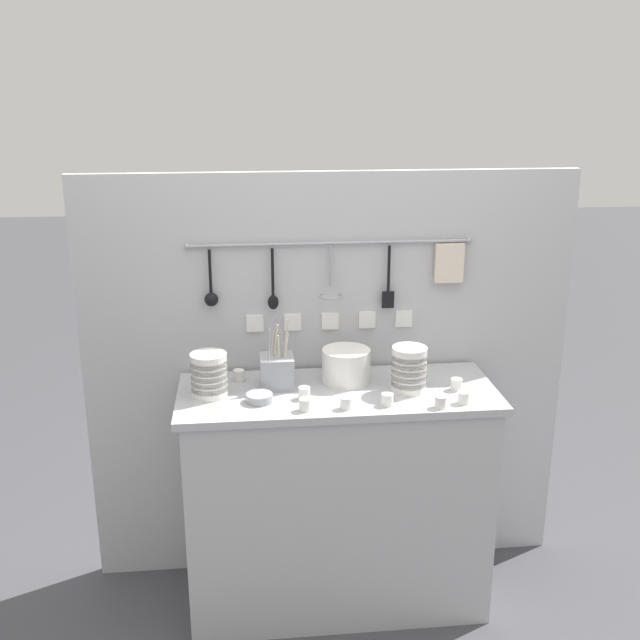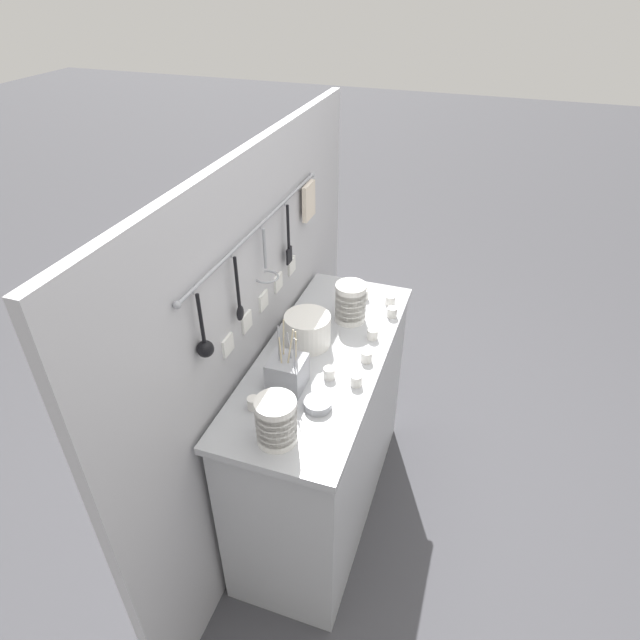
{
  "view_description": "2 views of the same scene",
  "coord_description": "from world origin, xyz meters",
  "px_view_note": "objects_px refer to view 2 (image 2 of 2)",
  "views": [
    {
      "loc": [
        -0.35,
        -2.67,
        2.09
      ],
      "look_at": [
        -0.07,
        -0.01,
        1.24
      ],
      "focal_mm": 42.0,
      "sensor_mm": 36.0,
      "label": 1
    },
    {
      "loc": [
        -1.63,
        -0.54,
        2.29
      ],
      "look_at": [
        0.03,
        0.03,
        1.09
      ],
      "focal_mm": 30.0,
      "sensor_mm": 36.0,
      "label": 2
    }
  ],
  "objects_px": {
    "steel_mixing_bowl": "(318,404)",
    "cup_centre": "(356,380)",
    "plate_stack": "(307,330)",
    "bowl_stack_short_front": "(276,421)",
    "cup_mid_row": "(390,300)",
    "cup_back_right": "(373,334)",
    "bowl_stack_tall_left": "(351,302)",
    "cup_edge_near": "(392,312)",
    "cup_by_caddy": "(366,356)",
    "cutlery_caddy": "(287,373)",
    "cup_beside_plates": "(329,373)",
    "cup_back_left": "(253,403)",
    "cup_front_right": "(364,295)"
  },
  "relations": [
    {
      "from": "cup_edge_near",
      "to": "cup_mid_row",
      "type": "bearing_deg",
      "value": 17.35
    },
    {
      "from": "cup_mid_row",
      "to": "cup_by_caddy",
      "type": "bearing_deg",
      "value": -179.66
    },
    {
      "from": "cup_centre",
      "to": "cup_mid_row",
      "type": "bearing_deg",
      "value": 0.23
    },
    {
      "from": "cup_centre",
      "to": "cup_beside_plates",
      "type": "relative_size",
      "value": 1.0
    },
    {
      "from": "cup_mid_row",
      "to": "cup_front_right",
      "type": "height_order",
      "value": "same"
    },
    {
      "from": "cup_by_caddy",
      "to": "cup_beside_plates",
      "type": "bearing_deg",
      "value": 143.02
    },
    {
      "from": "cup_beside_plates",
      "to": "cup_front_right",
      "type": "bearing_deg",
      "value": 2.21
    },
    {
      "from": "cup_edge_near",
      "to": "cup_front_right",
      "type": "distance_m",
      "value": 0.19
    },
    {
      "from": "cutlery_caddy",
      "to": "cup_edge_near",
      "type": "distance_m",
      "value": 0.65
    },
    {
      "from": "bowl_stack_tall_left",
      "to": "cup_back_left",
      "type": "distance_m",
      "value": 0.68
    },
    {
      "from": "bowl_stack_tall_left",
      "to": "cup_edge_near",
      "type": "height_order",
      "value": "bowl_stack_tall_left"
    },
    {
      "from": "cup_centre",
      "to": "cup_back_left",
      "type": "height_order",
      "value": "same"
    },
    {
      "from": "bowl_stack_short_front",
      "to": "bowl_stack_tall_left",
      "type": "bearing_deg",
      "value": -2.45
    },
    {
      "from": "bowl_stack_tall_left",
      "to": "cup_centre",
      "type": "bearing_deg",
      "value": -160.81
    },
    {
      "from": "cutlery_caddy",
      "to": "cup_by_caddy",
      "type": "height_order",
      "value": "cutlery_caddy"
    },
    {
      "from": "steel_mixing_bowl",
      "to": "cup_front_right",
      "type": "distance_m",
      "value": 0.77
    },
    {
      "from": "bowl_stack_short_front",
      "to": "cup_by_caddy",
      "type": "distance_m",
      "value": 0.53
    },
    {
      "from": "bowl_stack_short_front",
      "to": "cup_front_right",
      "type": "xyz_separation_m",
      "value": [
        0.95,
        -0.05,
        -0.06
      ]
    },
    {
      "from": "bowl_stack_short_front",
      "to": "cup_back_right",
      "type": "height_order",
      "value": "bowl_stack_short_front"
    },
    {
      "from": "cup_by_caddy",
      "to": "cup_centre",
      "type": "distance_m",
      "value": 0.15
    },
    {
      "from": "plate_stack",
      "to": "cup_back_left",
      "type": "bearing_deg",
      "value": 173.09
    },
    {
      "from": "steel_mixing_bowl",
      "to": "cutlery_caddy",
      "type": "distance_m",
      "value": 0.17
    },
    {
      "from": "plate_stack",
      "to": "cup_edge_near",
      "type": "xyz_separation_m",
      "value": [
        0.31,
        -0.29,
        -0.04
      ]
    },
    {
      "from": "cup_edge_near",
      "to": "cup_mid_row",
      "type": "xyz_separation_m",
      "value": [
        0.1,
        0.03,
        0.0
      ]
    },
    {
      "from": "bowl_stack_tall_left",
      "to": "cup_edge_near",
      "type": "distance_m",
      "value": 0.2
    },
    {
      "from": "cup_back_right",
      "to": "plate_stack",
      "type": "bearing_deg",
      "value": 115.79
    },
    {
      "from": "cup_back_right",
      "to": "cup_front_right",
      "type": "height_order",
      "value": "same"
    },
    {
      "from": "cup_by_caddy",
      "to": "cup_beside_plates",
      "type": "height_order",
      "value": "same"
    },
    {
      "from": "bowl_stack_short_front",
      "to": "cup_beside_plates",
      "type": "relative_size",
      "value": 3.72
    },
    {
      "from": "steel_mixing_bowl",
      "to": "cup_centre",
      "type": "xyz_separation_m",
      "value": [
        0.16,
        -0.1,
        0.01
      ]
    },
    {
      "from": "cup_by_caddy",
      "to": "cup_edge_near",
      "type": "bearing_deg",
      "value": -4.47
    },
    {
      "from": "steel_mixing_bowl",
      "to": "cup_back_right",
      "type": "bearing_deg",
      "value": -9.92
    },
    {
      "from": "steel_mixing_bowl",
      "to": "cup_back_left",
      "type": "xyz_separation_m",
      "value": [
        -0.08,
        0.22,
        0.01
      ]
    },
    {
      "from": "plate_stack",
      "to": "bowl_stack_short_front",
      "type": "bearing_deg",
      "value": -171.0
    },
    {
      "from": "cup_centre",
      "to": "cup_back_left",
      "type": "bearing_deg",
      "value": 127.32
    },
    {
      "from": "cup_edge_near",
      "to": "cup_front_right",
      "type": "relative_size",
      "value": 1.0
    },
    {
      "from": "cutlery_caddy",
      "to": "cup_centre",
      "type": "distance_m",
      "value": 0.26
    },
    {
      "from": "plate_stack",
      "to": "cup_mid_row",
      "type": "bearing_deg",
      "value": -32.64
    },
    {
      "from": "cup_edge_near",
      "to": "cup_centre",
      "type": "height_order",
      "value": "same"
    },
    {
      "from": "cup_mid_row",
      "to": "plate_stack",
      "type": "bearing_deg",
      "value": 147.36
    },
    {
      "from": "bowl_stack_tall_left",
      "to": "cup_back_left",
      "type": "relative_size",
      "value": 3.9
    },
    {
      "from": "cup_beside_plates",
      "to": "cutlery_caddy",
      "type": "bearing_deg",
      "value": 125.96
    },
    {
      "from": "cup_by_caddy",
      "to": "plate_stack",
      "type": "bearing_deg",
      "value": 82.2
    },
    {
      "from": "cup_centre",
      "to": "cutlery_caddy",
      "type": "bearing_deg",
      "value": 110.38
    },
    {
      "from": "cup_back_right",
      "to": "cup_front_right",
      "type": "distance_m",
      "value": 0.32
    },
    {
      "from": "steel_mixing_bowl",
      "to": "cup_beside_plates",
      "type": "distance_m",
      "value": 0.17
    },
    {
      "from": "plate_stack",
      "to": "cutlery_caddy",
      "type": "distance_m",
      "value": 0.28
    },
    {
      "from": "bowl_stack_tall_left",
      "to": "cup_centre",
      "type": "xyz_separation_m",
      "value": [
        -0.41,
        -0.14,
        -0.07
      ]
    },
    {
      "from": "plate_stack",
      "to": "cup_front_right",
      "type": "height_order",
      "value": "plate_stack"
    },
    {
      "from": "cutlery_caddy",
      "to": "cup_front_right",
      "type": "relative_size",
      "value": 5.98
    }
  ]
}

